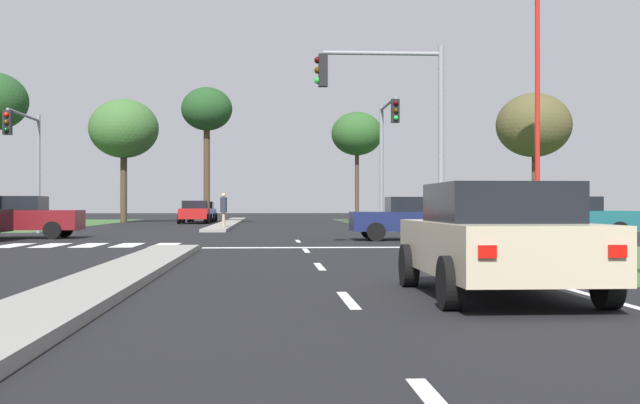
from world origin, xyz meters
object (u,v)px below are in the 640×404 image
object	(u,v)px
treeline_sixth	(534,125)
treeline_fifth	(357,134)
car_blue_sixth	(203,211)
traffic_signal_near_right	(397,110)
car_beige_third	(497,239)
traffic_signal_far_left	(27,148)
car_red_eighth	(195,212)
car_teal_fourth	(573,217)
treeline_third	(124,129)
treeline_fourth	(207,111)
car_maroon_near	(19,217)
pedestrian_at_median	(224,206)
traffic_signal_far_right	(386,142)
fastfood_pole_sign	(537,44)
car_navy_second	(412,218)

from	to	relation	value
treeline_sixth	treeline_fifth	bearing A→B (deg)	167.89
car_blue_sixth	traffic_signal_near_right	distance (m)	39.13
car_beige_third	traffic_signal_far_left	size ratio (longest dim) A/B	0.87
traffic_signal_far_left	car_red_eighth	bearing A→B (deg)	76.05
car_teal_fourth	treeline_third	bearing A→B (deg)	-144.50
traffic_signal_far_left	treeline_fifth	world-z (taller)	treeline_fifth
traffic_signal_far_left	treeline_fourth	xyz separation A→B (m)	(6.03, 20.68, 3.88)
car_teal_fourth	treeline_fourth	xyz separation A→B (m)	(-15.24, 26.36, 6.70)
treeline_fourth	treeline_fifth	xyz separation A→B (m)	(10.41, 3.48, -1.19)
car_maroon_near	traffic_signal_far_left	distance (m)	5.03
traffic_signal_far_left	pedestrian_at_median	xyz separation A→B (m)	(7.86, 6.77, -2.45)
car_maroon_near	traffic_signal_far_right	size ratio (longest dim) A/B	0.77
car_maroon_near	car_teal_fourth	xyz separation A→B (m)	(20.44, -1.60, -0.01)
traffic_signal_near_right	treeline_fourth	distance (m)	33.20
car_blue_sixth	treeline_fifth	xyz separation A→B (m)	(11.13, -2.49, 5.53)
car_beige_third	treeline_third	xyz separation A→B (m)	(-13.14, 49.26, 5.79)
car_maroon_near	traffic_signal_far_left	world-z (taller)	traffic_signal_far_left
treeline_sixth	fastfood_pole_sign	bearing A→B (deg)	-106.63
treeline_sixth	car_blue_sixth	bearing A→B (deg)	167.66
traffic_signal_far_left	traffic_signal_far_right	distance (m)	15.21
car_teal_fourth	traffic_signal_far_left	bearing A→B (deg)	-104.94
car_beige_third	treeline_sixth	world-z (taller)	treeline_sixth
car_beige_third	car_teal_fourth	size ratio (longest dim) A/B	1.07
car_red_eighth	pedestrian_at_median	bearing A→B (deg)	100.39
car_red_eighth	traffic_signal_near_right	size ratio (longest dim) A/B	0.73
car_maroon_near	car_red_eighth	xyz separation A→B (m)	(4.40, 25.16, -0.02)
traffic_signal_near_right	pedestrian_at_median	bearing A→B (deg)	108.37
car_maroon_near	pedestrian_at_median	size ratio (longest dim) A/B	2.65
car_teal_fourth	treeline_fifth	size ratio (longest dim) A/B	0.54
pedestrian_at_median	treeline_sixth	bearing A→B (deg)	-44.01
treeline_fifth	car_beige_third	bearing A→B (deg)	-93.85
treeline_third	treeline_fourth	world-z (taller)	treeline_fourth
car_maroon_near	treeline_fourth	world-z (taller)	treeline_fourth
pedestrian_at_median	fastfood_pole_sign	size ratio (longest dim) A/B	0.12
traffic_signal_far_left	car_maroon_near	bearing A→B (deg)	-78.38
car_blue_sixth	pedestrian_at_median	xyz separation A→B (m)	(2.55, -19.87, 0.40)
car_blue_sixth	traffic_signal_far_left	xyz separation A→B (m)	(-5.31, -26.65, 2.85)
car_navy_second	traffic_signal_far_right	bearing A→B (deg)	-0.54
car_navy_second	traffic_signal_near_right	world-z (taller)	traffic_signal_near_right
car_blue_sixth	traffic_signal_far_right	size ratio (longest dim) A/B	0.74
car_teal_fourth	treeline_fifth	xyz separation A→B (m)	(-4.83, 29.84, 5.51)
traffic_signal_near_right	treeline_third	xyz separation A→B (m)	(-13.90, 35.55, 2.53)
car_navy_second	traffic_signal_near_right	size ratio (longest dim) A/B	0.71
car_teal_fourth	pedestrian_at_median	xyz separation A→B (m)	(-13.41, 12.45, 0.38)
car_blue_sixth	pedestrian_at_median	world-z (taller)	pedestrian_at_median
car_red_eighth	treeline_fourth	world-z (taller)	treeline_fourth
car_navy_second	car_blue_sixth	world-z (taller)	car_navy_second
car_navy_second	treeline_sixth	bearing A→B (deg)	-25.35
treeline_third	car_red_eighth	bearing A→B (deg)	-30.45
car_red_eighth	treeline_fifth	bearing A→B (deg)	-164.63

